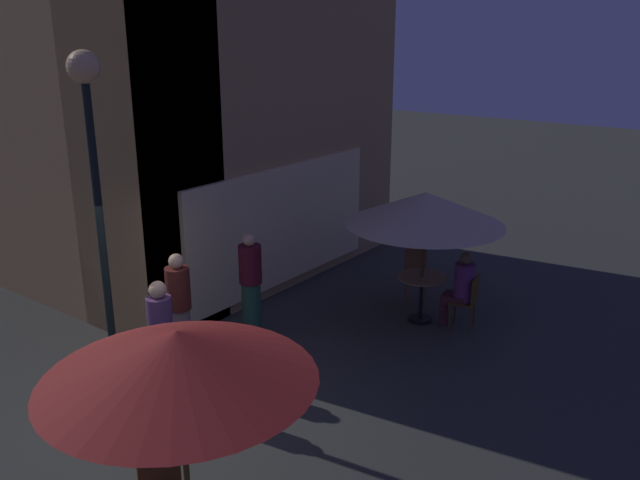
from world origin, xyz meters
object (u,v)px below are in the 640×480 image
Objects in this scene: patio_umbrella_0 at (178,357)px; patron_standing_4 at (180,315)px; patron_standing_2 at (251,289)px; cafe_table_1 at (421,288)px; cafe_chair_3 at (416,271)px; patron_standing_3 at (162,342)px; patio_umbrella_1 at (425,209)px; cafe_chair_2 at (469,297)px; street_lamp_near_corner at (92,142)px; patron_seated_1 at (461,286)px.

patio_umbrella_0 is 4.13m from patron_standing_4.
patron_standing_2 is at bearing 36.68° from patio_umbrella_0.
patio_umbrella_0 is (-6.06, -1.20, 1.68)m from cafe_table_1.
cafe_table_1 is at bearing -0.00° from cafe_chair_3.
patron_standing_3 is at bearing 176.50° from patron_standing_4.
patron_standing_3 is (-4.80, 0.93, 0.28)m from cafe_chair_3.
cafe_chair_3 is at bearing 13.96° from patio_umbrella_0.
cafe_chair_2 is (0.16, -0.75, -1.35)m from patio_umbrella_1.
cafe_chair_3 is at bearing -138.22° from patron_standing_2.
street_lamp_near_corner is 5.84m from patron_seated_1.
patron_standing_3 is at bearing -80.06° from street_lamp_near_corner.
cafe_table_1 is 0.32× the size of patio_umbrella_0.
street_lamp_near_corner reaches higher than patron_seated_1.
patio_umbrella_1 reaches higher than cafe_table_1.
patio_umbrella_1 is at bearing 0.00° from cafe_chair_3.
cafe_chair_3 is 0.75× the size of patron_seated_1.
cafe_table_1 is at bearing 0.00° from patron_seated_1.
patron_standing_4 reaches higher than patron_standing_2.
cafe_table_1 is at bearing 0.00° from cafe_chair_2.
street_lamp_near_corner is 2.49× the size of patron_standing_2.
patron_seated_1 is (-0.52, -1.08, 0.16)m from cafe_chair_3.
patio_umbrella_0 is at bearing -164.19° from patron_standing_4.
street_lamp_near_corner is 1.74× the size of patio_umbrella_1.
patio_umbrella_1 is 1.51× the size of patron_standing_3.
patron_standing_2 reaches higher than cafe_table_1.
patio_umbrella_1 is 4.50m from patron_standing_3.
cafe_chair_2 is at bearing 32.25° from cafe_chair_3.
street_lamp_near_corner is at bearing 62.59° from patio_umbrella_0.
patio_umbrella_0 is 3.52m from patron_standing_3.
patron_seated_1 is 3.28m from patron_standing_2.
patron_seated_1 is 0.73× the size of patron_standing_2.
patron_standing_2 is at bearing 34.66° from patron_seated_1.
street_lamp_near_corner is 3.39× the size of patron_seated_1.
patron_seated_1 reaches higher than cafe_chair_2.
street_lamp_near_corner is 5.55× the size of cafe_table_1.
cafe_table_1 is 0.80m from cafe_chair_3.
cafe_table_1 is 0.31× the size of patio_umbrella_1.
street_lamp_near_corner is 3.20m from patron_standing_2.
cafe_table_1 is 0.44× the size of patron_standing_4.
patron_standing_3 reaches higher than cafe_table_1.
patron_standing_2 is 1.92m from patron_standing_3.
patron_standing_4 is (-1.28, 0.11, 0.01)m from patron_standing_2.
cafe_chair_3 is at bearing 35.75° from cafe_table_1.
street_lamp_near_corner is 2.63× the size of patron_standing_3.
patron_standing_2 is at bearing -15.52° from street_lamp_near_corner.
patron_standing_4 reaches higher than patron_standing_3.
patio_umbrella_0 reaches higher than patron_standing_4.
cafe_table_1 is (4.29, -2.21, -2.70)m from street_lamp_near_corner.
patio_umbrella_0 is 2.60× the size of cafe_chair_3.
cafe_chair_3 is at bearing -19.47° from street_lamp_near_corner.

